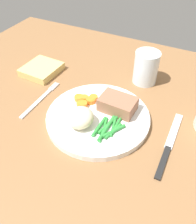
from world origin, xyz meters
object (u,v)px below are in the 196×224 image
(dinner_plate, at_px, (98,117))
(meat_portion, at_px, (118,104))
(knife, at_px, (169,145))
(water_glass, at_px, (146,70))
(fork, at_px, (40,99))
(napkin, at_px, (42,69))

(dinner_plate, xyz_separation_m, meat_portion, (0.03, 0.04, 0.03))
(knife, height_order, water_glass, water_glass)
(fork, relative_size, napkin, 1.52)
(dinner_plate, distance_m, water_glass, 0.22)
(dinner_plate, distance_m, knife, 0.18)
(meat_portion, distance_m, napkin, 0.30)
(dinner_plate, xyz_separation_m, knife, (0.18, -0.00, -0.01))
(fork, relative_size, knife, 0.81)
(dinner_plate, xyz_separation_m, napkin, (-0.25, 0.11, 0.00))
(meat_portion, height_order, water_glass, water_glass)
(dinner_plate, height_order, meat_portion, meat_portion)
(meat_portion, distance_m, fork, 0.22)
(dinner_plate, distance_m, napkin, 0.28)
(dinner_plate, xyz_separation_m, fork, (-0.18, -0.00, -0.01))
(meat_portion, bearing_deg, dinner_plate, -130.60)
(meat_portion, height_order, napkin, meat_portion)
(meat_portion, xyz_separation_m, napkin, (-0.29, 0.07, -0.02))
(fork, height_order, water_glass, water_glass)
(water_glass, relative_size, napkin, 0.87)
(meat_portion, xyz_separation_m, water_glass, (0.02, 0.17, 0.01))
(dinner_plate, height_order, water_glass, water_glass)
(fork, height_order, knife, knife)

